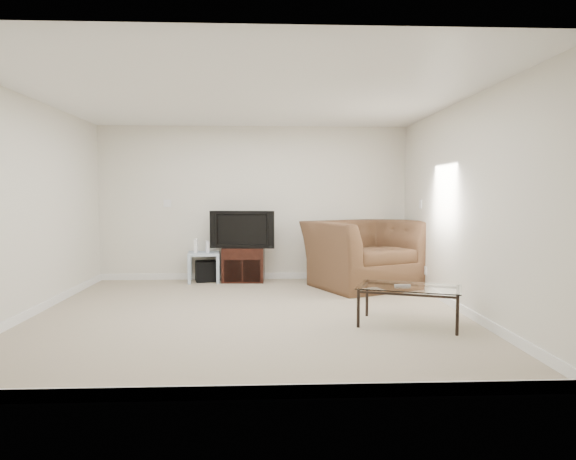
{
  "coord_description": "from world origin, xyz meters",
  "views": [
    {
      "loc": [
        0.18,
        -5.91,
        1.4
      ],
      "look_at": [
        0.5,
        1.2,
        0.9
      ],
      "focal_mm": 32.0,
      "sensor_mm": 36.0,
      "label": 1
    }
  ],
  "objects_px": {
    "subwoofer": "(206,271)",
    "coffee_table": "(409,306)",
    "tv_stand": "(244,264)",
    "recliner": "(365,242)",
    "side_table": "(204,267)",
    "television": "(243,229)"
  },
  "relations": [
    {
      "from": "recliner",
      "to": "coffee_table",
      "type": "xyz_separation_m",
      "value": [
        0.03,
        -2.3,
        -0.47
      ]
    },
    {
      "from": "subwoofer",
      "to": "television",
      "type": "bearing_deg",
      "value": -4.69
    },
    {
      "from": "subwoofer",
      "to": "coffee_table",
      "type": "xyz_separation_m",
      "value": [
        2.48,
        -2.88,
        0.04
      ]
    },
    {
      "from": "side_table",
      "to": "recliner",
      "type": "distance_m",
      "value": 2.58
    },
    {
      "from": "tv_stand",
      "to": "subwoofer",
      "type": "height_order",
      "value": "tv_stand"
    },
    {
      "from": "tv_stand",
      "to": "coffee_table",
      "type": "xyz_separation_m",
      "value": [
        1.88,
        -2.86,
        -0.07
      ]
    },
    {
      "from": "subwoofer",
      "to": "coffee_table",
      "type": "distance_m",
      "value": 3.8
    },
    {
      "from": "subwoofer",
      "to": "recliner",
      "type": "relative_size",
      "value": 0.21
    },
    {
      "from": "side_table",
      "to": "subwoofer",
      "type": "distance_m",
      "value": 0.08
    },
    {
      "from": "television",
      "to": "recliner",
      "type": "height_order",
      "value": "recliner"
    },
    {
      "from": "side_table",
      "to": "recliner",
      "type": "relative_size",
      "value": 0.32
    },
    {
      "from": "recliner",
      "to": "television",
      "type": "bearing_deg",
      "value": 139.64
    },
    {
      "from": "tv_stand",
      "to": "coffee_table",
      "type": "bearing_deg",
      "value": -53.91
    },
    {
      "from": "coffee_table",
      "to": "subwoofer",
      "type": "bearing_deg",
      "value": 130.79
    },
    {
      "from": "side_table",
      "to": "subwoofer",
      "type": "xyz_separation_m",
      "value": [
        0.03,
        0.02,
        -0.07
      ]
    },
    {
      "from": "subwoofer",
      "to": "side_table",
      "type": "bearing_deg",
      "value": -140.9
    },
    {
      "from": "tv_stand",
      "to": "side_table",
      "type": "distance_m",
      "value": 0.63
    },
    {
      "from": "side_table",
      "to": "coffee_table",
      "type": "xyz_separation_m",
      "value": [
        2.51,
        -2.86,
        -0.03
      ]
    },
    {
      "from": "television",
      "to": "side_table",
      "type": "height_order",
      "value": "television"
    },
    {
      "from": "recliner",
      "to": "coffee_table",
      "type": "bearing_deg",
      "value": -113.52
    },
    {
      "from": "television",
      "to": "coffee_table",
      "type": "xyz_separation_m",
      "value": [
        1.88,
        -2.83,
        -0.64
      ]
    },
    {
      "from": "tv_stand",
      "to": "television",
      "type": "bearing_deg",
      "value": -90.0
    }
  ]
}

